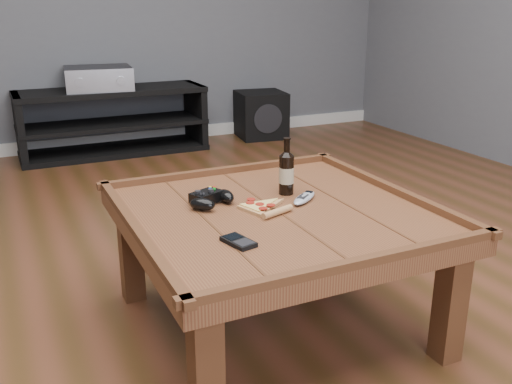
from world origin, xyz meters
name	(u,v)px	position (x,y,z in m)	size (l,w,h in m)	color
ground	(275,325)	(0.00, 0.00, 0.00)	(6.00, 6.00, 0.00)	#412812
baseboard	(109,140)	(0.00, 2.99, 0.05)	(5.00, 0.02, 0.10)	silver
coffee_table	(276,226)	(0.00, 0.00, 0.39)	(1.03, 1.03, 0.48)	#532917
media_console	(113,122)	(0.00, 2.75, 0.25)	(1.40, 0.45, 0.50)	black
beer_bottle	(286,172)	(0.11, 0.14, 0.54)	(0.06, 0.06, 0.21)	black
game_controller	(211,198)	(-0.18, 0.14, 0.47)	(0.18, 0.16, 0.05)	black
pizza_slice	(262,207)	(-0.04, 0.02, 0.46)	(0.20, 0.26, 0.02)	tan
smartphone	(238,242)	(-0.23, -0.21, 0.46)	(0.08, 0.12, 0.01)	black
remote_control	(304,198)	(0.13, 0.04, 0.46)	(0.15, 0.14, 0.02)	#A0A5AE
av_receiver	(98,78)	(-0.08, 2.74, 0.58)	(0.52, 0.45, 0.17)	black
subwoofer	(261,115)	(1.27, 2.77, 0.20)	(0.44, 0.44, 0.39)	black
game_console	(256,126)	(1.20, 2.72, 0.11)	(0.11, 0.20, 0.25)	gray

